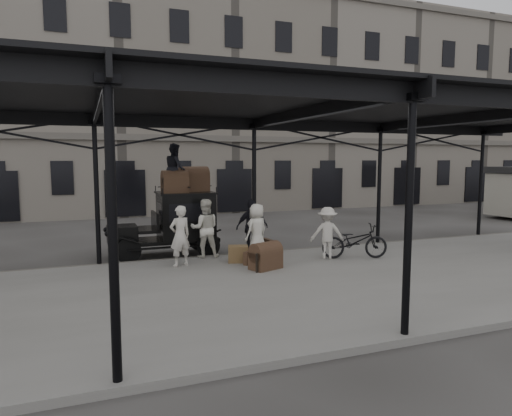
{
  "coord_description": "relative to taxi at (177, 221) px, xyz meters",
  "views": [
    {
      "loc": [
        -5.35,
        -12.31,
        3.31
      ],
      "look_at": [
        -0.09,
        1.6,
        1.7
      ],
      "focal_mm": 32.0,
      "sensor_mm": 36.0,
      "label": 1
    }
  ],
  "objects": [
    {
      "name": "steamer_trunk_roof_near",
      "position": [
        -0.08,
        -0.25,
        1.29
      ],
      "size": [
        0.87,
        0.56,
        0.62
      ],
      "primitive_type": null,
      "rotation": [
        0.0,
        0.0,
        0.05
      ],
      "color": "#4B3523",
      "rests_on": "taxi"
    },
    {
      "name": "suitcase_flat",
      "position": [
        1.71,
        -2.69,
        -0.85
      ],
      "size": [
        0.57,
        0.48,
        0.4
      ],
      "primitive_type": "cube",
      "rotation": [
        0.0,
        0.0,
        0.65
      ],
      "color": "#4B3523",
      "rests_on": "platform"
    },
    {
      "name": "taxi",
      "position": [
        0.0,
        0.0,
        0.0
      ],
      "size": [
        3.65,
        1.55,
        2.18
      ],
      "color": "black",
      "rests_on": "ground"
    },
    {
      "name": "porter_roof",
      "position": [
        -0.03,
        -0.1,
        1.8
      ],
      "size": [
        0.63,
        0.8,
        1.64
      ],
      "primitive_type": "imported",
      "rotation": [
        0.0,
        0.0,
        1.58
      ],
      "color": "black",
      "rests_on": "taxi"
    },
    {
      "name": "steamer_trunk_roof_far",
      "position": [
        0.67,
        0.2,
        1.34
      ],
      "size": [
        1.04,
        0.71,
        0.72
      ],
      "primitive_type": null,
      "rotation": [
        0.0,
        0.0,
        0.12
      ],
      "color": "#4B3523",
      "rests_on": "taxi"
    },
    {
      "name": "platform",
      "position": [
        2.43,
        -5.09,
        -1.13
      ],
      "size": [
        28.0,
        8.0,
        0.15
      ],
      "primitive_type": "cube",
      "color": "slate",
      "rests_on": "ground"
    },
    {
      "name": "bicycle",
      "position": [
        5.07,
        -3.15,
        -0.5
      ],
      "size": [
        2.21,
        1.31,
        1.1
      ],
      "primitive_type": "imported",
      "rotation": [
        0.0,
        0.0,
        1.27
      ],
      "color": "black",
      "rests_on": "platform"
    },
    {
      "name": "porter_right",
      "position": [
        4.25,
        -2.85,
        -0.23
      ],
      "size": [
        1.22,
        0.98,
        1.64
      ],
      "primitive_type": "imported",
      "rotation": [
        0.0,
        0.0,
        2.73
      ],
      "color": "beige",
      "rests_on": "platform"
    },
    {
      "name": "steamer_trunk_platform",
      "position": [
        1.9,
        -3.46,
        -0.73
      ],
      "size": [
        1.03,
        0.83,
        0.65
      ],
      "primitive_type": null,
      "rotation": [
        0.0,
        0.0,
        0.37
      ],
      "color": "#4B3523",
      "rests_on": "platform"
    },
    {
      "name": "porter_centre",
      "position": [
        2.26,
        -1.77,
        -0.19
      ],
      "size": [
        1.0,
        0.86,
        1.72
      ],
      "primitive_type": "imported",
      "rotation": [
        0.0,
        0.0,
        3.6
      ],
      "color": "silver",
      "rests_on": "platform"
    },
    {
      "name": "building_frontage",
      "position": [
        2.43,
        14.91,
        5.8
      ],
      "size": [
        64.0,
        8.0,
        14.0
      ],
      "primitive_type": "cube",
      "color": "slate",
      "rests_on": "ground"
    },
    {
      "name": "ground",
      "position": [
        2.43,
        -3.09,
        -1.2
      ],
      "size": [
        120.0,
        120.0,
        0.0
      ],
      "primitive_type": "plane",
      "color": "#383533",
      "rests_on": "ground"
    },
    {
      "name": "suitcase_upright",
      "position": [
        2.84,
        -1.29,
        -0.83
      ],
      "size": [
        0.22,
        0.61,
        0.45
      ],
      "primitive_type": "cube",
      "rotation": [
        0.0,
        0.0,
        0.12
      ],
      "color": "#4B3523",
      "rests_on": "platform"
    },
    {
      "name": "canopy",
      "position": [
        2.43,
        -4.81,
        3.39
      ],
      "size": [
        22.5,
        9.0,
        4.74
      ],
      "color": "black",
      "rests_on": "ground"
    },
    {
      "name": "porter_official",
      "position": [
        2.24,
        -1.4,
        -0.14
      ],
      "size": [
        1.11,
        0.55,
        1.82
      ],
      "primitive_type": "imported",
      "rotation": [
        0.0,
        0.0,
        3.04
      ],
      "color": "black",
      "rests_on": "platform"
    },
    {
      "name": "porter_midleft",
      "position": [
        0.66,
        -1.29,
        -0.11
      ],
      "size": [
        1.04,
        0.88,
        1.88
      ],
      "primitive_type": "imported",
      "rotation": [
        0.0,
        0.0,
        2.94
      ],
      "color": "silver",
      "rests_on": "platform"
    },
    {
      "name": "porter_left",
      "position": [
        -0.32,
        -2.21,
        -0.15
      ],
      "size": [
        0.75,
        0.6,
        1.8
      ],
      "primitive_type": "imported",
      "rotation": [
        0.0,
        0.0,
        3.44
      ],
      "color": "beige",
      "rests_on": "platform"
    },
    {
      "name": "wicker_hamper",
      "position": [
        1.43,
        -2.33,
        -0.8
      ],
      "size": [
        0.71,
        0.61,
        0.5
      ],
      "primitive_type": "cube",
      "rotation": [
        0.0,
        0.0,
        -0.31
      ],
      "color": "brown",
      "rests_on": "platform"
    }
  ]
}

